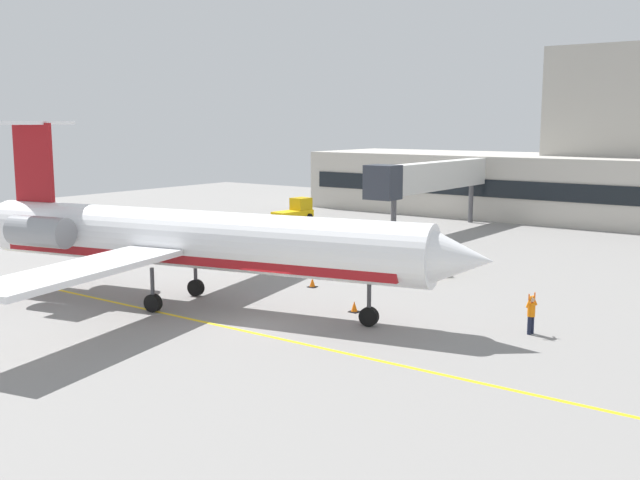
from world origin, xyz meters
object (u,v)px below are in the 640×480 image
regional_jet (185,239)px  pushback_tractor (296,211)px  baggage_tug (424,257)px  marshaller (531,313)px

regional_jet → pushback_tractor: regional_jet is taller
regional_jet → pushback_tractor: 33.64m
pushback_tractor → regional_jet: bearing=-61.2°
baggage_tug → marshaller: size_ratio=2.02×
regional_jet → pushback_tractor: (-16.15, 29.41, -2.45)m
pushback_tractor → marshaller: size_ratio=2.31×
baggage_tug → regional_jet: bearing=-109.3°
baggage_tug → pushback_tractor: (-21.54, 14.00, 0.11)m
regional_jet → baggage_tug: size_ratio=8.14×
regional_jet → marshaller: (16.29, 5.35, -2.50)m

